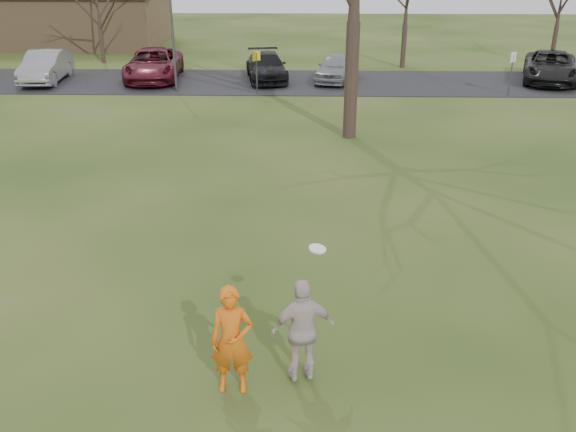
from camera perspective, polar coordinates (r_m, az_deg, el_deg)
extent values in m
plane|color=#1E380F|center=(10.51, -0.65, -16.44)|extent=(120.00, 120.00, 0.00)
cube|color=black|center=(33.72, 1.04, 12.05)|extent=(62.00, 6.50, 0.04)
imported|color=orange|center=(10.22, -5.13, -11.18)|extent=(0.70, 0.47, 1.89)
imported|color=gray|center=(35.87, -21.15, 12.54)|extent=(2.09, 4.95, 1.59)
imported|color=#591522|center=(34.83, -12.08, 13.30)|extent=(3.16, 5.98, 1.60)
imported|color=black|center=(34.08, -1.97, 13.40)|extent=(2.66, 5.06, 1.40)
imported|color=gray|center=(33.85, 4.40, 13.29)|extent=(2.67, 4.45, 1.42)
imported|color=black|center=(36.29, 22.73, 12.39)|extent=(4.15, 6.10, 1.55)
imported|color=beige|center=(10.32, 1.37, -10.32)|extent=(1.15, 0.70, 1.83)
cylinder|color=white|center=(9.56, 2.69, -2.99)|extent=(0.27, 0.27, 0.09)
cube|color=#8C6D4C|center=(50.58, -23.05, 16.13)|extent=(20.00, 8.00, 3.50)
cylinder|color=#47474C|center=(31.42, -10.46, 16.34)|extent=(0.12, 0.12, 6.00)
cylinder|color=#47474C|center=(30.68, -2.85, 12.74)|extent=(0.06, 0.06, 2.00)
cube|color=yellow|center=(30.53, -2.88, 14.30)|extent=(0.35, 0.35, 0.45)
cylinder|color=#47474C|center=(32.08, 19.56, 11.92)|extent=(0.06, 0.06, 2.00)
cube|color=silver|center=(31.94, 19.77, 13.41)|extent=(0.35, 0.35, 0.45)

